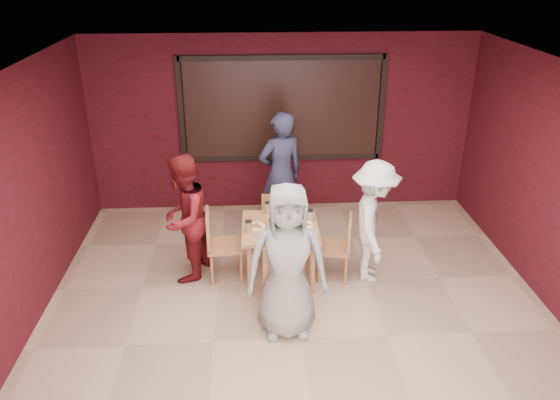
{
  "coord_description": "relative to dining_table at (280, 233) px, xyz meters",
  "views": [
    {
      "loc": [
        -0.51,
        -4.8,
        3.9
      ],
      "look_at": [
        -0.16,
        1.26,
        1.11
      ],
      "focal_mm": 35.0,
      "sensor_mm": 36.0,
      "label": 1
    }
  ],
  "objects": [
    {
      "name": "diner_right",
      "position": [
        1.18,
        -0.04,
        0.14
      ],
      "size": [
        0.74,
        1.11,
        1.6
      ],
      "primitive_type": "imported",
      "rotation": [
        0.0,
        0.0,
        1.42
      ],
      "color": "white",
      "rests_on": "floor"
    },
    {
      "name": "chair_left",
      "position": [
        -0.78,
        0.04,
        -0.12
      ],
      "size": [
        0.49,
        0.49,
        0.95
      ],
      "color": "#BC7B49",
      "rests_on": "floor"
    },
    {
      "name": "dining_table",
      "position": [
        0.0,
        0.0,
        0.0
      ],
      "size": [
        0.97,
        0.97,
        0.9
      ],
      "color": "tan",
      "rests_on": "floor"
    },
    {
      "name": "chair_right",
      "position": [
        0.77,
        -0.04,
        -0.17
      ],
      "size": [
        0.5,
        0.5,
        0.86
      ],
      "color": "#BC7B49",
      "rests_on": "floor"
    },
    {
      "name": "window_blinds",
      "position": [
        0.16,
        2.19,
        0.99
      ],
      "size": [
        3.0,
        0.02,
        1.5
      ],
      "primitive_type": "cube",
      "color": "black"
    },
    {
      "name": "chair_front",
      "position": [
        -0.0,
        -0.79,
        -0.12
      ],
      "size": [
        0.49,
        0.49,
        0.95
      ],
      "color": "#BC7B49",
      "rests_on": "floor"
    },
    {
      "name": "diner_left",
      "position": [
        -1.2,
        0.12,
        0.17
      ],
      "size": [
        0.84,
        0.96,
        1.66
      ],
      "primitive_type": "imported",
      "rotation": [
        0.0,
        0.0,
        -1.88
      ],
      "color": "maroon",
      "rests_on": "floor"
    },
    {
      "name": "floor",
      "position": [
        0.16,
        -1.26,
        -0.66
      ],
      "size": [
        7.0,
        7.0,
        0.0
      ],
      "primitive_type": "plane",
      "color": "#CCA78D",
      "rests_on": "ground"
    },
    {
      "name": "chair_back",
      "position": [
        -0.03,
        0.78,
        -0.21
      ],
      "size": [
        0.42,
        0.42,
        0.79
      ],
      "color": "#BC7B49",
      "rests_on": "floor"
    },
    {
      "name": "diner_front",
      "position": [
        0.01,
        -1.08,
        0.23
      ],
      "size": [
        0.88,
        0.58,
        1.78
      ],
      "primitive_type": "imported",
      "rotation": [
        0.0,
        0.0,
        0.01
      ],
      "color": "#9B9B9B",
      "rests_on": "floor"
    },
    {
      "name": "diner_back",
      "position": [
        0.09,
        1.28,
        0.27
      ],
      "size": [
        0.8,
        0.67,
        1.87
      ],
      "primitive_type": "imported",
      "rotation": [
        0.0,
        0.0,
        3.52
      ],
      "color": "#313457",
      "rests_on": "floor"
    }
  ]
}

